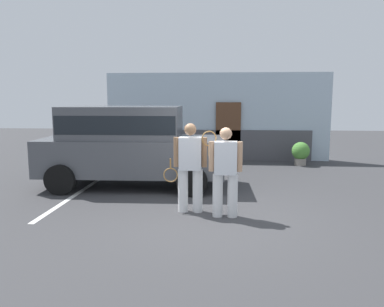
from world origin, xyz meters
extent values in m
plane|color=#38383A|center=(0.00, 0.00, 0.00)|extent=(40.00, 40.00, 0.00)
cube|color=silver|center=(-3.19, 1.50, 0.00)|extent=(0.12, 4.40, 0.01)
cube|color=silver|center=(0.00, 6.98, 1.58)|extent=(8.10, 0.30, 3.16)
cube|color=#4C4C51|center=(0.00, 6.78, 0.55)|extent=(6.80, 0.10, 1.10)
cube|color=brown|center=(0.42, 6.76, 1.05)|extent=(0.90, 0.06, 2.10)
cube|color=#4C4F54|center=(-2.03, 2.42, 0.80)|extent=(4.66, 2.06, 0.90)
cube|color=#4C4F54|center=(-2.28, 2.41, 1.65)|extent=(2.96, 1.86, 0.80)
cube|color=black|center=(-2.28, 2.41, 1.63)|extent=(2.90, 1.88, 0.44)
cylinder|color=black|center=(-0.52, 3.43, 0.36)|extent=(0.73, 0.29, 0.72)
cylinder|color=black|center=(-0.45, 1.53, 0.36)|extent=(0.73, 0.29, 0.72)
cylinder|color=black|center=(-3.61, 3.32, 0.36)|extent=(0.73, 0.29, 0.72)
cylinder|color=black|center=(-3.55, 1.42, 0.36)|extent=(0.73, 0.29, 0.72)
cylinder|color=white|center=(-0.23, 0.32, 0.43)|extent=(0.20, 0.20, 0.86)
cylinder|color=white|center=(-0.52, 0.32, 0.43)|extent=(0.20, 0.20, 0.86)
cube|color=silver|center=(-0.38, 0.32, 1.18)|extent=(0.44, 0.28, 0.64)
sphere|color=#8C6647|center=(-0.38, 0.32, 1.66)|extent=(0.24, 0.24, 0.24)
cylinder|color=#8C6647|center=(-0.10, 0.33, 1.21)|extent=(0.11, 0.11, 0.59)
cylinder|color=#8C6647|center=(-0.65, 0.32, 1.21)|extent=(0.11, 0.11, 0.59)
torus|color=olive|center=(-0.78, 0.36, 0.73)|extent=(0.37, 0.03, 0.37)
cylinder|color=olive|center=(-0.78, 0.36, 0.97)|extent=(0.03, 0.03, 0.20)
cylinder|color=white|center=(0.46, 0.06, 0.42)|extent=(0.19, 0.19, 0.83)
cylinder|color=white|center=(0.17, 0.06, 0.42)|extent=(0.19, 0.19, 0.83)
cube|color=silver|center=(0.31, 0.06, 1.14)|extent=(0.43, 0.27, 0.62)
sphere|color=tan|center=(0.31, 0.06, 1.60)|extent=(0.23, 0.23, 0.23)
cylinder|color=tan|center=(0.58, 0.06, 1.17)|extent=(0.11, 0.11, 0.57)
cylinder|color=tan|center=(0.05, 0.06, 1.17)|extent=(0.11, 0.11, 0.57)
torus|color=olive|center=(0.00, 0.11, 1.50)|extent=(0.29, 0.11, 0.29)
cylinder|color=olive|center=(0.00, 0.11, 1.27)|extent=(0.03, 0.03, 0.20)
cylinder|color=gray|center=(2.85, 5.90, 0.12)|extent=(0.38, 0.38, 0.24)
sphere|color=#4C8C38|center=(2.85, 5.90, 0.49)|extent=(0.60, 0.60, 0.60)
camera|label=1|loc=(0.29, -7.04, 2.27)|focal=35.58mm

